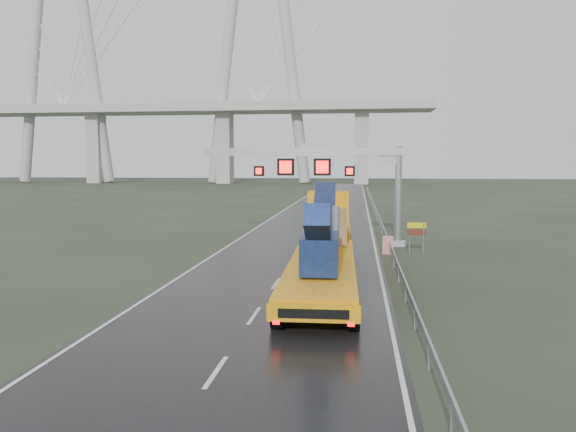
# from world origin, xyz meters

# --- Properties ---
(ground) EXTENTS (400.00, 400.00, 0.00)m
(ground) POSITION_xyz_m (0.00, 0.00, 0.00)
(ground) COLOR #2A3223
(ground) RESTS_ON ground
(road) EXTENTS (11.00, 200.00, 0.02)m
(road) POSITION_xyz_m (0.00, 40.00, 0.01)
(road) COLOR black
(road) RESTS_ON ground
(guardrail) EXTENTS (0.20, 140.00, 1.40)m
(guardrail) POSITION_xyz_m (6.10, 30.00, 0.70)
(guardrail) COLOR gray
(guardrail) RESTS_ON ground
(sign_gantry) EXTENTS (14.90, 1.20, 7.42)m
(sign_gantry) POSITION_xyz_m (2.10, 17.99, 5.61)
(sign_gantry) COLOR #A2A39E
(sign_gantry) RESTS_ON ground
(cable_stayed_bridge) EXTENTS (170.00, 14.00, 110.00)m
(cable_stayed_bridge) POSITION_xyz_m (-55.00, 140.00, 50.01)
(cable_stayed_bridge) COLOR #A2A39E
(cable_stayed_bridge) RESTS_ON ground
(heavy_haul_truck) EXTENTS (3.61, 21.01, 4.92)m
(heavy_haul_truck) POSITION_xyz_m (2.22, 7.50, 1.90)
(heavy_haul_truck) COLOR #FFA50E
(heavy_haul_truck) RESTS_ON ground
(exit_sign_pair) EXTENTS (1.25, 0.26, 2.15)m
(exit_sign_pair) POSITION_xyz_m (7.85, 14.04, 1.50)
(exit_sign_pair) COLOR gray
(exit_sign_pair) RESTS_ON ground
(striped_barrier) EXTENTS (0.72, 0.42, 1.19)m
(striped_barrier) POSITION_xyz_m (6.00, 14.00, 0.59)
(striped_barrier) COLOR red
(striped_barrier) RESTS_ON ground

